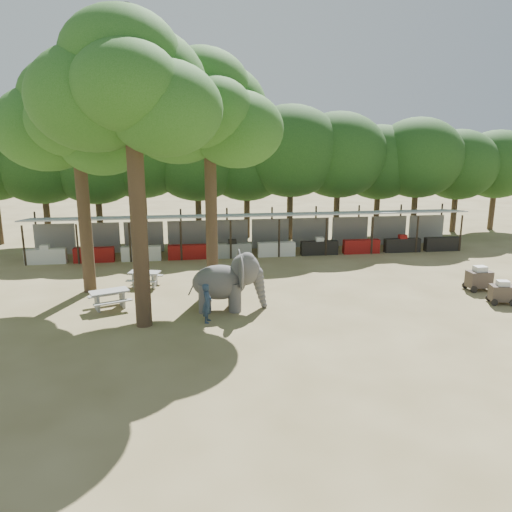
{
  "coord_description": "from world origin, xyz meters",
  "views": [
    {
      "loc": [
        -4.11,
        -17.46,
        7.55
      ],
      "look_at": [
        -1.0,
        5.0,
        2.0
      ],
      "focal_mm": 35.0,
      "sensor_mm": 36.0,
      "label": 1
    }
  ],
  "objects": [
    {
      "name": "ground",
      "position": [
        0.0,
        0.0,
        0.0
      ],
      "size": [
        100.0,
        100.0,
        0.0
      ],
      "primitive_type": "plane",
      "color": "brown",
      "rests_on": "ground"
    },
    {
      "name": "vendor_stalls",
      "position": [
        -0.0,
        13.84,
        1.18
      ],
      "size": [
        28.0,
        2.99,
        2.8
      ],
      "color": "#9EA0A6",
      "rests_on": "ground"
    },
    {
      "name": "yard_tree_left",
      "position": [
        -9.13,
        7.19,
        8.2
      ],
      "size": [
        7.1,
        6.9,
        11.02
      ],
      "color": "#332316",
      "rests_on": "ground"
    },
    {
      "name": "yard_tree_center",
      "position": [
        -6.13,
        2.19,
        9.21
      ],
      "size": [
        7.1,
        6.9,
        12.04
      ],
      "color": "#332316",
      "rests_on": "ground"
    },
    {
      "name": "yard_tree_back",
      "position": [
        -3.13,
        6.19,
        8.54
      ],
      "size": [
        7.1,
        6.9,
        11.36
      ],
      "color": "#332316",
      "rests_on": "ground"
    },
    {
      "name": "backdrop_trees",
      "position": [
        0.0,
        19.0,
        5.51
      ],
      "size": [
        46.46,
        5.95,
        8.33
      ],
      "color": "#332316",
      "rests_on": "ground"
    },
    {
      "name": "elephant",
      "position": [
        -2.43,
        3.48,
        1.28
      ],
      "size": [
        3.34,
        2.57,
        2.56
      ],
      "rotation": [
        0.0,
        0.0,
        -0.04
      ],
      "color": "#474444",
      "rests_on": "ground"
    },
    {
      "name": "handler",
      "position": [
        -3.44,
        2.01,
        0.82
      ],
      "size": [
        0.52,
        0.67,
        1.64
      ],
      "primitive_type": "imported",
      "rotation": [
        0.0,
        0.0,
        1.34
      ],
      "color": "#26384C",
      "rests_on": "ground"
    },
    {
      "name": "picnic_table_near",
      "position": [
        -7.67,
        4.27,
        0.54
      ],
      "size": [
        2.07,
        1.98,
        0.82
      ],
      "rotation": [
        0.0,
        0.0,
        0.37
      ],
      "color": "gray",
      "rests_on": "ground"
    },
    {
      "name": "picnic_table_far",
      "position": [
        -6.38,
        7.45,
        0.5
      ],
      "size": [
        1.84,
        1.73,
        0.77
      ],
      "rotation": [
        0.0,
        0.0,
        -0.26
      ],
      "color": "gray",
      "rests_on": "ground"
    },
    {
      "name": "cart_front",
      "position": [
        9.97,
        2.46,
        0.54
      ],
      "size": [
        1.25,
        0.95,
        1.09
      ],
      "rotation": [
        0.0,
        0.0,
        -0.21
      ],
      "color": "#392D26",
      "rests_on": "ground"
    },
    {
      "name": "cart_back",
      "position": [
        10.09,
        4.49,
        0.61
      ],
      "size": [
        1.29,
        0.86,
        1.23
      ],
      "rotation": [
        0.0,
        0.0,
        0.03
      ],
      "color": "#392D26",
      "rests_on": "ground"
    }
  ]
}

